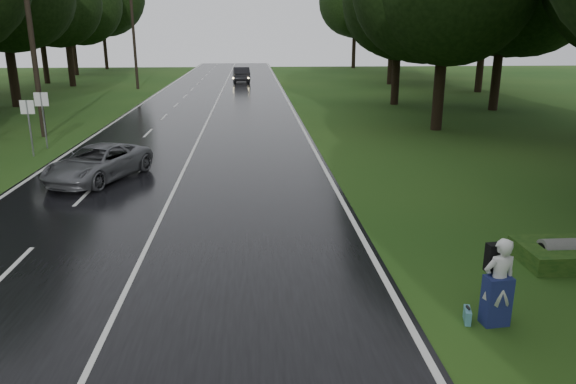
% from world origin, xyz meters
% --- Properties ---
extents(ground, '(160.00, 160.00, 0.00)m').
position_xyz_m(ground, '(0.00, 0.00, 0.00)').
color(ground, '#284A16').
rests_on(ground, ground).
extents(road, '(12.00, 140.00, 0.04)m').
position_xyz_m(road, '(0.00, 20.00, 0.02)').
color(road, black).
rests_on(road, ground).
extents(lane_center, '(0.12, 140.00, 0.01)m').
position_xyz_m(lane_center, '(0.00, 20.00, 0.04)').
color(lane_center, silver).
rests_on(lane_center, road).
extents(grey_car, '(3.80, 5.18, 1.31)m').
position_xyz_m(grey_car, '(-3.05, 10.09, 0.69)').
color(grey_car, '#57595D').
rests_on(grey_car, road).
extents(far_car, '(2.10, 5.14, 1.66)m').
position_xyz_m(far_car, '(1.72, 51.99, 0.87)').
color(far_car, black).
rests_on(far_car, road).
extents(hitchhiker, '(0.70, 0.64, 1.79)m').
position_xyz_m(hitchhiker, '(7.48, -1.20, 0.83)').
color(hitchhiker, silver).
rests_on(hitchhiker, ground).
extents(suitcase, '(0.21, 0.41, 0.28)m').
position_xyz_m(suitcase, '(6.98, -1.11, 0.14)').
color(suitcase, teal).
rests_on(suitcase, ground).
extents(culvert, '(1.24, 0.62, 0.62)m').
position_xyz_m(culvert, '(10.48, 1.49, 0.00)').
color(culvert, slate).
rests_on(culvert, ground).
extents(utility_pole_mid, '(1.80, 0.28, 9.30)m').
position_xyz_m(utility_pole_mid, '(-8.50, 19.55, 0.00)').
color(utility_pole_mid, black).
rests_on(utility_pole_mid, ground).
extents(utility_pole_far, '(1.80, 0.28, 9.88)m').
position_xyz_m(utility_pole_far, '(-8.50, 45.12, 0.00)').
color(utility_pole_far, black).
rests_on(utility_pole_far, ground).
extents(road_sign_a, '(0.61, 0.10, 2.56)m').
position_xyz_m(road_sign_a, '(-7.20, 14.57, 0.00)').
color(road_sign_a, white).
rests_on(road_sign_a, ground).
extents(road_sign_b, '(0.65, 0.10, 2.72)m').
position_xyz_m(road_sign_b, '(-7.20, 16.31, 0.00)').
color(road_sign_b, white).
rests_on(road_sign_b, ground).
extents(tree_left_e, '(9.84, 9.84, 15.38)m').
position_xyz_m(tree_left_e, '(-15.04, 32.25, 0.00)').
color(tree_left_e, black).
rests_on(tree_left_e, ground).
extents(tree_left_f, '(9.58, 9.58, 14.96)m').
position_xyz_m(tree_left_f, '(-15.85, 48.38, 0.00)').
color(tree_left_f, black).
rests_on(tree_left_f, ground).
extents(tree_right_d, '(9.08, 9.08, 14.20)m').
position_xyz_m(tree_right_d, '(13.54, 20.17, 0.00)').
color(tree_right_d, black).
rests_on(tree_right_d, ground).
extents(tree_right_e, '(8.72, 8.72, 13.63)m').
position_xyz_m(tree_right_e, '(14.06, 31.61, 0.00)').
color(tree_right_e, black).
rests_on(tree_right_e, ground).
extents(tree_right_f, '(9.03, 9.03, 14.10)m').
position_xyz_m(tree_right_f, '(17.92, 48.42, 0.00)').
color(tree_right_f, black).
rests_on(tree_right_f, ground).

